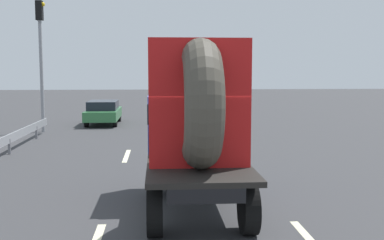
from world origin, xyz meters
TOP-DOWN VIEW (x-y plane):
  - ground_plane at (0.00, 0.00)m, footprint 120.00×120.00m
  - flatbed_truck at (0.04, 0.14)m, footprint 2.02×4.57m
  - distant_sedan at (-3.71, 15.93)m, footprint 1.69×3.94m
  - traffic_light at (-6.22, 12.95)m, footprint 0.42×0.36m
  - lane_dash_left_far at (-1.84, 6.35)m, footprint 0.16×2.39m
  - lane_dash_right_far at (1.91, 6.13)m, footprint 0.16×2.82m

SIDE VIEW (x-z plane):
  - ground_plane at x=0.00m, z-range 0.00..0.00m
  - lane_dash_left_far at x=-1.84m, z-range 0.00..0.01m
  - lane_dash_right_far at x=1.91m, z-range 0.00..0.01m
  - distant_sedan at x=-3.71m, z-range 0.05..1.33m
  - flatbed_truck at x=0.04m, z-range -0.03..3.53m
  - traffic_light at x=-6.22m, z-range 0.91..7.08m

